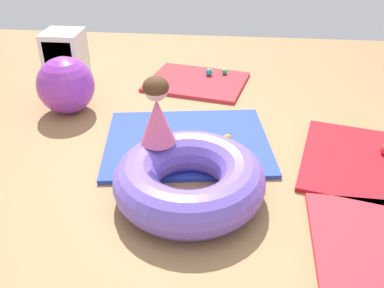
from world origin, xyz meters
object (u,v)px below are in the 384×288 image
Objects in this scene: play_ball_yellow at (164,83)px; storage_cube at (64,55)px; child_in_pink at (157,111)px; play_ball_blue_second at (168,143)px; play_ball_green at (225,72)px; play_ball_teal at (209,72)px; play_ball_orange at (227,138)px; exercise_ball_large at (66,85)px; inflatable_cushion at (189,180)px.

play_ball_yellow is 1.28m from storage_cube.
play_ball_blue_second is (0.01, 0.39, -0.51)m from child_in_pink.
play_ball_yellow reaches higher than play_ball_green.
play_ball_teal is 1.58m from play_ball_orange.
play_ball_blue_second is at bearing -103.89° from play_ball_green.
play_ball_orange is 1.12× the size of play_ball_green.
child_in_pink reaches higher than play_ball_green.
play_ball_orange is 1.61m from play_ball_green.
child_in_pink is at bearing -96.82° from play_ball_teal.
storage_cube reaches higher than play_ball_orange.
play_ball_orange is at bearing 14.78° from play_ball_blue_second.
play_ball_teal is 0.14× the size of exercise_ball_large.
exercise_ball_large is 0.96m from storage_cube.
play_ball_yellow is (-0.51, 1.95, -0.09)m from inflatable_cushion.
play_ball_orange is at bearing -17.88° from exercise_ball_large.
child_in_pink reaches higher than inflatable_cushion.
child_in_pink is 2.25m from play_ball_green.
play_ball_yellow is at bearing 36.03° from exercise_ball_large.
play_ball_teal is (-0.01, 2.33, -0.08)m from inflatable_cushion.
child_in_pink is at bearing -101.58° from play_ball_green.
play_ball_orange is 1.41m from play_ball_yellow.
play_ball_yellow is 0.14× the size of exercise_ball_large.
play_ball_blue_second is (-0.26, 0.63, -0.09)m from inflatable_cushion.
child_in_pink is 1.58m from exercise_ball_large.
play_ball_green is 1.94m from storage_cube.
exercise_ball_large is at bearing 162.12° from play_ball_orange.
play_ball_green is at bearing 32.25° from play_ball_yellow.
play_ball_yellow is 0.95× the size of play_ball_blue_second.
play_ball_yellow is (-0.77, 1.18, 0.00)m from play_ball_orange.
play_ball_teal is 1.74m from exercise_ball_large.
child_in_pink is at bearing -43.14° from exercise_ball_large.
child_in_pink is 2.16m from play_ball_teal.
play_ball_orange is at bearing -35.39° from storage_cube.
storage_cube is at bearing 168.78° from play_ball_yellow.
exercise_ball_large is at bearing -145.58° from play_ball_green.
exercise_ball_large reaches higher than play_ball_orange.
play_ball_orange is at bearing -56.94° from play_ball_yellow.
exercise_ball_large is 1.03× the size of storage_cube.
child_in_pink is (-0.26, 0.24, 0.42)m from inflatable_cushion.
exercise_ball_large reaches higher than play_ball_blue_second.
storage_cube is at bearing 133.69° from play_ball_blue_second.
inflatable_cushion is 0.55m from child_in_pink.
play_ball_teal is 0.63m from play_ball_yellow.
play_ball_blue_second reaches higher than play_ball_orange.
play_ball_blue_second is 0.14× the size of exercise_ball_large.
child_in_pink is at bearing -134.59° from play_ball_orange.
storage_cube is (-2.01, 1.43, 0.20)m from play_ball_orange.
play_ball_teal is at bearing 36.55° from exercise_ball_large.
inflatable_cushion is 14.10× the size of play_ball_yellow.
play_ball_orange reaches higher than play_ball_green.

